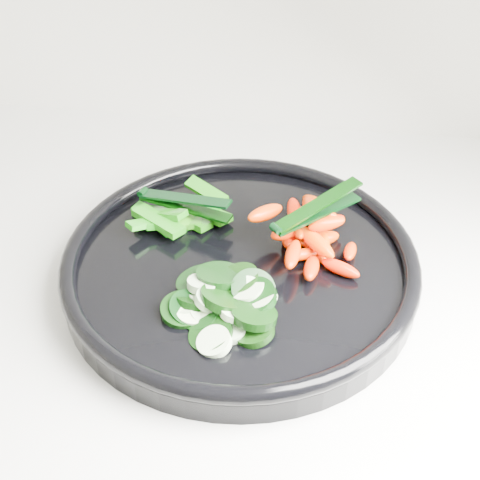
# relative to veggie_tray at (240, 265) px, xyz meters

# --- Properties ---
(veggie_tray) EXTENTS (0.49, 0.49, 0.04)m
(veggie_tray) POSITION_rel_veggie_tray_xyz_m (0.00, 0.00, 0.00)
(veggie_tray) COLOR black
(veggie_tray) RESTS_ON counter
(cucumber_pile) EXTENTS (0.13, 0.13, 0.04)m
(cucumber_pile) POSITION_rel_veggie_tray_xyz_m (-0.01, -0.07, 0.01)
(cucumber_pile) COLOR black
(cucumber_pile) RESTS_ON veggie_tray
(carrot_pile) EXTENTS (0.13, 0.16, 0.05)m
(carrot_pile) POSITION_rel_veggie_tray_xyz_m (0.07, 0.04, 0.02)
(carrot_pile) COLOR #FF6100
(carrot_pile) RESTS_ON veggie_tray
(pepper_pile) EXTENTS (0.12, 0.11, 0.04)m
(pepper_pile) POSITION_rel_veggie_tray_xyz_m (-0.08, 0.06, 0.01)
(pepper_pile) COLOR #14730A
(pepper_pile) RESTS_ON veggie_tray
(tong_carrot) EXTENTS (0.09, 0.09, 0.02)m
(tong_carrot) POSITION_rel_veggie_tray_xyz_m (0.07, 0.04, 0.05)
(tong_carrot) COLOR black
(tong_carrot) RESTS_ON carrot_pile
(tong_pepper) EXTENTS (0.11, 0.05, 0.02)m
(tong_pepper) POSITION_rel_veggie_tray_xyz_m (-0.07, 0.06, 0.03)
(tong_pepper) COLOR black
(tong_pepper) RESTS_ON pepper_pile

